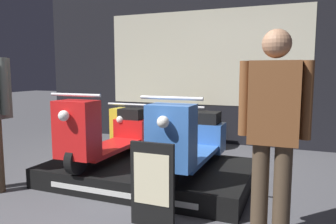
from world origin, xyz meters
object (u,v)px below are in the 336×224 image
Objects in this scene: person_right_browsing at (273,124)px; scooter_display_left at (108,133)px; scooter_backrow_1 at (195,136)px; price_sign_board at (152,185)px; scooter_display_right at (191,139)px; scooter_backrow_0 at (146,132)px.

scooter_display_left is at bearing 156.26° from person_right_browsing.
person_right_browsing is at bearing -59.85° from scooter_backrow_1.
person_right_browsing is at bearing 6.50° from price_sign_board.
scooter_display_left is at bearing 180.00° from scooter_display_right.
scooter_backrow_0 is at bearing 180.00° from scooter_backrow_1.
price_sign_board is at bearing -91.35° from scooter_display_right.
scooter_display_right is 1.00× the size of scooter_backrow_1.
scooter_display_left is 2.20m from person_right_browsing.
scooter_display_right is 1.00× the size of scooter_backrow_0.
scooter_display_right reaches higher than scooter_backrow_0.
person_right_browsing reaches higher than scooter_display_left.
scooter_backrow_1 is (0.84, 0.00, 0.00)m from scooter_backrow_0.
person_right_browsing reaches higher than scooter_backrow_0.
price_sign_board is (0.32, -2.29, 0.03)m from scooter_backrow_1.
scooter_backrow_1 is at bearing 120.15° from person_right_browsing.
scooter_display_left reaches higher than scooter_backrow_1.
scooter_display_left is 1.51m from scooter_backrow_1.
person_right_browsing is at bearing -43.49° from scooter_display_right.
scooter_backrow_0 is 0.84m from scooter_backrow_1.
scooter_backrow_0 and scooter_backrow_1 have the same top height.
scooter_backrow_1 is 2.59m from person_right_browsing.
scooter_backrow_0 is at bearing 132.18° from scooter_display_right.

